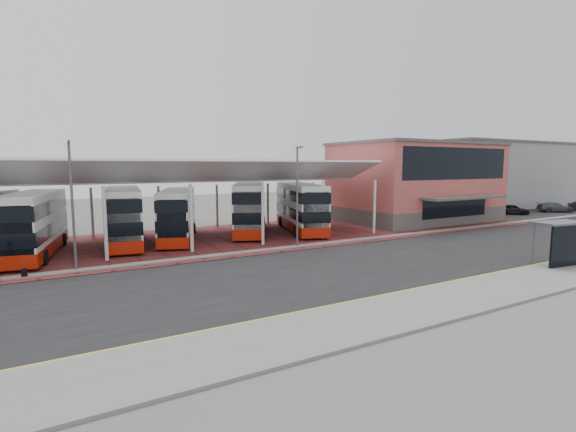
% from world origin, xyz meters
% --- Properties ---
extents(ground, '(140.00, 140.00, 0.00)m').
position_xyz_m(ground, '(0.00, 0.00, 0.00)').
color(ground, '#50534E').
extents(road, '(120.00, 14.00, 0.02)m').
position_xyz_m(road, '(0.00, -1.00, 0.01)').
color(road, black).
rests_on(road, ground).
extents(forecourt, '(72.00, 16.00, 0.06)m').
position_xyz_m(forecourt, '(2.00, 13.00, 0.03)').
color(forecourt, maroon).
rests_on(forecourt, ground).
extents(sidewalk, '(120.00, 4.00, 0.14)m').
position_xyz_m(sidewalk, '(0.00, -9.00, 0.07)').
color(sidewalk, slate).
rests_on(sidewalk, ground).
extents(north_kerb, '(120.00, 0.80, 0.14)m').
position_xyz_m(north_kerb, '(0.00, 6.20, 0.07)').
color(north_kerb, slate).
rests_on(north_kerb, ground).
extents(carpark_surface, '(22.00, 10.00, 0.08)m').
position_xyz_m(carpark_surface, '(44.00, 10.00, 0.04)').
color(carpark_surface, black).
rests_on(carpark_surface, ground).
extents(yellow_line_near, '(120.00, 0.12, 0.01)m').
position_xyz_m(yellow_line_near, '(0.00, -7.00, 0.03)').
color(yellow_line_near, gold).
rests_on(yellow_line_near, road).
extents(yellow_line_far, '(120.00, 0.12, 0.01)m').
position_xyz_m(yellow_line_far, '(0.00, -6.70, 0.03)').
color(yellow_line_far, gold).
rests_on(yellow_line_far, road).
extents(canopy, '(37.00, 11.63, 7.07)m').
position_xyz_m(canopy, '(-6.00, 13.94, 5.80)').
color(canopy, silver).
rests_on(canopy, ground).
extents(terminal, '(18.40, 14.40, 9.25)m').
position_xyz_m(terminal, '(23.00, 13.92, 4.66)').
color(terminal, '#4E4A49').
rests_on(terminal, ground).
extents(warehouse, '(30.50, 20.50, 10.25)m').
position_xyz_m(warehouse, '(48.00, 24.00, 5.15)').
color(warehouse, gray).
rests_on(warehouse, ground).
extents(lamp_west, '(0.16, 0.90, 8.07)m').
position_xyz_m(lamp_west, '(-14.00, 6.27, 4.36)').
color(lamp_west, '#515257').
rests_on(lamp_west, ground).
extents(lamp_east, '(0.16, 0.90, 8.07)m').
position_xyz_m(lamp_east, '(2.00, 6.27, 4.36)').
color(lamp_east, '#515257').
rests_on(lamp_east, ground).
extents(bus_1, '(4.53, 11.41, 4.59)m').
position_xyz_m(bus_1, '(-16.32, 12.79, 2.34)').
color(bus_1, silver).
rests_on(bus_1, forecourt).
extents(bus_2, '(4.18, 11.62, 4.69)m').
position_xyz_m(bus_2, '(-9.97, 14.46, 2.39)').
color(bus_2, silver).
rests_on(bus_2, forecourt).
extents(bus_3, '(5.89, 10.92, 4.42)m').
position_xyz_m(bus_3, '(-5.54, 14.21, 2.25)').
color(bus_3, silver).
rests_on(bus_3, forecourt).
extents(bus_4, '(7.57, 11.75, 4.84)m').
position_xyz_m(bus_4, '(1.71, 14.84, 2.47)').
color(bus_4, silver).
rests_on(bus_4, forecourt).
extents(bus_5, '(5.88, 11.75, 4.73)m').
position_xyz_m(bus_5, '(6.46, 13.19, 2.41)').
color(bus_5, silver).
rests_on(bus_5, forecourt).
extents(suitcase, '(0.31, 0.22, 0.53)m').
position_xyz_m(suitcase, '(-16.73, 6.00, 0.33)').
color(suitcase, black).
rests_on(suitcase, forecourt).
extents(carpark_car_a, '(3.99, 4.00, 1.37)m').
position_xyz_m(carpark_car_a, '(38.43, 11.19, 0.77)').
color(carpark_car_a, black).
rests_on(carpark_car_a, carpark_surface).
extents(carpark_car_b, '(4.84, 4.18, 1.34)m').
position_xyz_m(carpark_car_b, '(46.49, 10.05, 0.75)').
color(carpark_car_b, '#424549').
rests_on(carpark_car_b, carpark_surface).
extents(bus_shelter, '(3.68, 2.04, 2.81)m').
position_xyz_m(bus_shelter, '(13.94, -7.93, 1.89)').
color(bus_shelter, black).
rests_on(bus_shelter, sidewalk).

